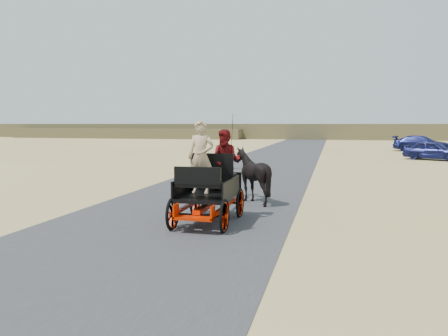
% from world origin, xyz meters
% --- Properties ---
extents(ground, '(140.00, 140.00, 0.00)m').
position_xyz_m(ground, '(0.00, 0.00, 0.00)').
color(ground, tan).
extents(road, '(6.00, 140.00, 0.01)m').
position_xyz_m(road, '(0.00, 0.00, 0.01)').
color(road, '#38383A').
rests_on(road, ground).
extents(ridge_far, '(140.00, 6.00, 2.40)m').
position_xyz_m(ridge_far, '(0.00, 62.00, 1.20)').
color(ridge_far, brown).
rests_on(ridge_far, ground).
extents(ridge_near, '(40.00, 4.00, 1.60)m').
position_xyz_m(ridge_near, '(-30.00, 58.00, 0.80)').
color(ridge_near, brown).
rests_on(ridge_near, ground).
extents(carriage, '(1.30, 2.40, 0.72)m').
position_xyz_m(carriage, '(0.97, 1.65, 0.36)').
color(carriage, black).
rests_on(carriage, ground).
extents(horse_left, '(0.91, 2.01, 1.70)m').
position_xyz_m(horse_left, '(0.42, 4.65, 0.85)').
color(horse_left, black).
rests_on(horse_left, ground).
extents(horse_right, '(1.37, 1.54, 1.70)m').
position_xyz_m(horse_right, '(1.52, 4.65, 0.85)').
color(horse_right, black).
rests_on(horse_right, ground).
extents(driver_man, '(0.66, 0.43, 1.80)m').
position_xyz_m(driver_man, '(0.77, 1.70, 1.62)').
color(driver_man, tan).
rests_on(driver_man, carriage).
extents(passenger_woman, '(0.77, 0.60, 1.58)m').
position_xyz_m(passenger_woman, '(1.27, 2.25, 1.51)').
color(passenger_woman, '#660C0F').
rests_on(passenger_woman, carriage).
extents(pedestrian, '(1.05, 0.97, 1.73)m').
position_xyz_m(pedestrian, '(-1.63, 14.19, 0.86)').
color(pedestrian, '#B12D14').
rests_on(pedestrian, ground).
extents(car_a, '(4.05, 3.17, 1.29)m').
position_xyz_m(car_a, '(10.49, 23.16, 0.65)').
color(car_a, navy).
rests_on(car_a, ground).
extents(car_c, '(5.15, 3.17, 1.39)m').
position_xyz_m(car_c, '(11.52, 32.81, 0.70)').
color(car_c, navy).
rests_on(car_c, ground).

